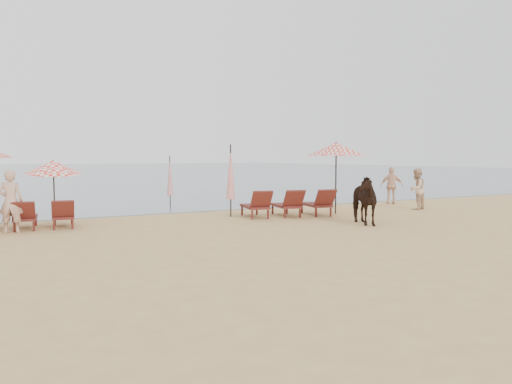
% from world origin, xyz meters
% --- Properties ---
extents(ground, '(120.00, 120.00, 0.00)m').
position_xyz_m(ground, '(0.00, 0.00, 0.00)').
color(ground, tan).
rests_on(ground, ground).
extents(sea, '(160.00, 140.00, 0.06)m').
position_xyz_m(sea, '(0.00, 80.00, 0.00)').
color(sea, '#51606B').
rests_on(sea, ground).
extents(lounger_cluster_left, '(2.90, 1.94, 0.60)m').
position_xyz_m(lounger_cluster_left, '(-6.03, 8.09, 0.41)').
color(lounger_cluster_left, '#5B1F15').
rests_on(lounger_cluster_left, ground).
extents(lounger_cluster_right, '(3.37, 2.40, 0.67)m').
position_xyz_m(lounger_cluster_right, '(2.47, 7.10, 0.47)').
color(lounger_cluster_right, '#5B1F15').
rests_on(lounger_cluster_right, ground).
extents(umbrella_open_left_b, '(1.65, 1.68, 2.11)m').
position_xyz_m(umbrella_open_left_b, '(-5.14, 8.63, 1.82)').
color(umbrella_open_left_b, black).
rests_on(umbrella_open_left_b, ground).
extents(umbrella_open_right, '(2.20, 2.20, 2.69)m').
position_xyz_m(umbrella_open_right, '(4.55, 7.07, 2.42)').
color(umbrella_open_right, black).
rests_on(umbrella_open_right, ground).
extents(umbrella_closed_left, '(0.26, 0.26, 2.17)m').
position_xyz_m(umbrella_closed_left, '(-0.18, 12.18, 1.33)').
color(umbrella_closed_left, black).
rests_on(umbrella_closed_left, ground).
extents(umbrella_closed_right, '(0.31, 0.31, 2.58)m').
position_xyz_m(umbrella_closed_right, '(0.68, 8.11, 1.59)').
color(umbrella_closed_right, black).
rests_on(umbrella_closed_right, ground).
extents(cow, '(1.35, 2.01, 1.56)m').
position_xyz_m(cow, '(3.42, 4.35, 0.78)').
color(cow, black).
rests_on(cow, ground).
extents(beachgoer_left, '(0.76, 0.62, 1.79)m').
position_xyz_m(beachgoer_left, '(-6.41, 7.59, 0.90)').
color(beachgoer_left, tan).
rests_on(beachgoer_left, ground).
extents(beachgoer_right_a, '(0.95, 0.83, 1.67)m').
position_xyz_m(beachgoer_right_a, '(8.35, 6.67, 0.83)').
color(beachgoer_right_a, tan).
rests_on(beachgoer_right_a, ground).
extents(beachgoer_right_b, '(1.04, 0.92, 1.68)m').
position_xyz_m(beachgoer_right_b, '(9.11, 8.86, 0.84)').
color(beachgoer_right_b, '#E1AC8D').
rests_on(beachgoer_right_b, ground).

